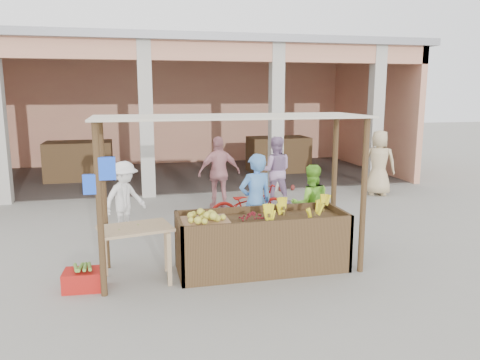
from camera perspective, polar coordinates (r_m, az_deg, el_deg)
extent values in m
plane|color=gray|center=(7.35, -1.17, -11.08)|extent=(60.00, 60.00, 0.00)
cube|color=tan|center=(18.14, -8.85, 8.33)|extent=(14.00, 0.20, 4.00)
cube|color=tan|center=(17.32, 15.63, 7.95)|extent=(0.20, 6.00, 4.00)
cube|color=tan|center=(12.44, -6.91, 15.38)|extent=(14.00, 0.30, 0.50)
cube|color=gray|center=(15.30, -8.19, 15.79)|extent=(14.40, 6.40, 0.20)
cube|color=#A8A49A|center=(12.35, -11.37, 7.15)|extent=(0.35, 0.35, 4.00)
cube|color=#A8A49A|center=(12.95, 4.43, 7.49)|extent=(0.35, 0.35, 4.00)
cube|color=#A8A49A|center=(14.15, 16.18, 7.38)|extent=(0.35, 0.35, 4.00)
cube|color=#503820|center=(15.40, -19.02, 2.22)|extent=(2.00, 1.20, 1.20)
cube|color=#503820|center=(16.09, 4.68, 3.11)|extent=(2.00, 1.20, 1.20)
cube|color=#503820|center=(7.32, 2.68, -7.83)|extent=(2.60, 0.95, 0.80)
cylinder|color=#503820|center=(6.43, -16.72, -3.74)|extent=(0.09, 0.09, 2.35)
cylinder|color=#503820|center=(7.24, 14.83, -2.03)|extent=(0.09, 0.09, 2.35)
cylinder|color=#503820|center=(7.45, -16.27, -1.75)|extent=(0.09, 0.09, 2.35)
cylinder|color=#503820|center=(8.16, 11.40, -0.46)|extent=(0.09, 0.09, 2.35)
cube|color=beige|center=(6.92, -0.98, 7.75)|extent=(4.00, 1.35, 0.03)
cube|color=blue|center=(6.31, -15.91, 1.37)|extent=(0.22, 0.08, 0.30)
cube|color=blue|center=(6.35, -17.80, -0.49)|extent=(0.18, 0.07, 0.26)
cube|color=#9E7251|center=(6.97, -4.28, -5.12)|extent=(0.70, 0.61, 0.06)
ellipsoid|color=yellow|center=(6.94, -4.29, -4.36)|extent=(0.60, 0.52, 0.13)
ellipsoid|color=maroon|center=(7.13, 1.55, -4.39)|extent=(0.45, 0.37, 0.14)
cube|color=tan|center=(6.92, -12.67, -5.77)|extent=(1.12, 0.87, 0.04)
cube|color=tan|center=(6.79, -16.37, -9.91)|extent=(0.06, 0.06, 0.78)
cube|color=tan|center=(6.79, -8.61, -9.57)|extent=(0.06, 0.06, 0.78)
cube|color=tan|center=(7.33, -16.15, -8.35)|extent=(0.06, 0.06, 0.78)
cube|color=tan|center=(7.33, -8.98, -8.04)|extent=(0.06, 0.06, 0.78)
cube|color=#AF1712|center=(7.04, -18.54, -11.46)|extent=(0.56, 0.42, 0.28)
ellipsoid|color=maroon|center=(12.95, 4.99, -0.02)|extent=(0.47, 0.47, 0.64)
ellipsoid|color=maroon|center=(13.12, 6.46, 0.10)|extent=(0.47, 0.47, 0.64)
ellipsoid|color=maroon|center=(13.31, 5.35, 0.27)|extent=(0.47, 0.47, 0.64)
imported|color=#528FE0|center=(8.11, 1.91, -2.29)|extent=(0.76, 0.62, 1.81)
imported|color=#82DA37|center=(8.49, 8.60, -2.74)|extent=(0.80, 0.53, 1.54)
imported|color=#A1140E|center=(9.55, 1.05, -3.02)|extent=(0.84, 1.82, 0.92)
imported|color=white|center=(9.12, -13.90, -1.92)|extent=(1.09, 1.02, 1.56)
imported|color=#C88286|center=(10.96, -2.55, 1.18)|extent=(1.11, 0.64, 1.82)
imported|color=tan|center=(12.91, 16.60, 2.44)|extent=(1.10, 0.96, 1.92)
imported|color=#9979A0|center=(11.38, 4.32, 1.53)|extent=(0.99, 0.73, 1.82)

